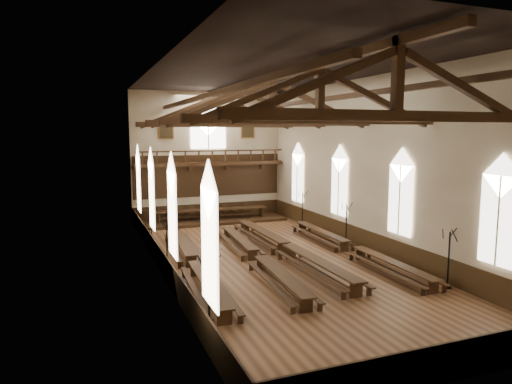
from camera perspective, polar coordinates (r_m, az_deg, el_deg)
ground at (r=24.98m, az=2.03°, el=-8.51°), size 26.00×26.00×0.00m
room_walls at (r=24.01m, az=2.10°, el=6.47°), size 26.00×26.00×26.00m
wainscot_band at (r=24.82m, az=2.04°, el=-7.18°), size 12.00×26.00×1.20m
side_windows at (r=24.22m, az=2.07°, el=0.03°), size 11.85×19.80×4.50m
end_window at (r=36.23m, az=-5.99°, el=8.00°), size 2.80×0.12×3.80m
minstrels_gallery at (r=36.12m, az=-5.82°, el=2.74°), size 11.80×1.24×3.70m
portraits at (r=36.23m, az=-5.99°, el=7.81°), size 7.75×0.09×1.45m
roof_trusses at (r=24.05m, az=2.12°, el=10.66°), size 11.70×25.70×2.80m
refectory_row_a at (r=23.08m, az=-7.78°, el=-8.62°), size 1.82×13.98×0.70m
refectory_row_b at (r=23.95m, az=0.18°, el=-7.99°), size 1.84×13.79×0.67m
refectory_row_c at (r=25.63m, az=3.85°, el=-6.84°), size 1.55×14.42×0.75m
refectory_row_d at (r=26.33m, az=11.96°, el=-6.72°), size 1.53×13.73×0.67m
dais at (r=35.38m, az=-5.55°, el=-3.58°), size 11.40×3.17×0.21m
high_table at (r=35.24m, az=-5.57°, el=-2.31°), size 8.72×1.47×0.81m
high_chairs at (r=36.06m, az=-5.92°, el=-2.36°), size 6.73×0.44×0.95m
candelabrum_left_near at (r=16.24m, az=-5.88°, el=-14.46°), size 0.81×0.81×2.73m
candelabrum_left_mid at (r=23.86m, az=-11.05°, el=-7.56°), size 0.67×0.75×2.45m
candelabrum_left_far at (r=29.08m, az=-12.92°, el=-4.95°), size 0.67×0.71×2.34m
candelabrum_right_near at (r=22.19m, az=22.88°, el=-8.98°), size 0.82×0.77×2.71m
candelabrum_right_mid at (r=28.58m, az=11.19°, el=-4.95°), size 0.76×0.79×2.62m
candelabrum_right_far at (r=33.64m, az=5.81°, el=-2.97°), size 0.77×0.78×2.61m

